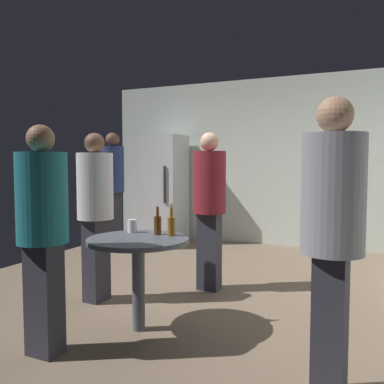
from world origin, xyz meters
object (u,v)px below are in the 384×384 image
at_px(beer_bottle_amber, 171,225).
at_px(person_in_gray_shirt, 332,226).
at_px(person_in_teal_shirt, 43,222).
at_px(foreground_table, 138,251).
at_px(person_in_navy_shirt, 113,181).
at_px(beer_bottle_brown, 158,224).
at_px(refrigerator, 163,189).
at_px(person_in_white_shirt, 95,204).
at_px(person_in_maroon_shirt, 209,199).
at_px(plastic_cup_white, 132,226).

height_order(beer_bottle_amber, person_in_gray_shirt, person_in_gray_shirt).
bearing_deg(person_in_teal_shirt, beer_bottle_amber, -33.14).
xyz_separation_m(foreground_table, person_in_navy_shirt, (-1.96, 2.53, 0.43)).
bearing_deg(beer_bottle_brown, refrigerator, 116.91).
xyz_separation_m(beer_bottle_amber, person_in_white_shirt, (-0.92, 0.24, 0.12)).
relative_size(beer_bottle_brown, person_in_gray_shirt, 0.14).
xyz_separation_m(person_in_maroon_shirt, person_in_gray_shirt, (1.33, -1.60, 0.02)).
relative_size(foreground_table, person_in_gray_shirt, 0.48).
xyz_separation_m(refrigerator, person_in_gray_shirt, (3.04, -3.83, 0.08)).
bearing_deg(person_in_white_shirt, person_in_teal_shirt, -66.91).
relative_size(foreground_table, beer_bottle_amber, 3.48).
height_order(person_in_teal_shirt, person_in_white_shirt, person_in_white_shirt).
distance_m(plastic_cup_white, person_in_navy_shirt, 2.94).
distance_m(beer_bottle_amber, person_in_navy_shirt, 3.18).
bearing_deg(person_in_maroon_shirt, person_in_navy_shirt, -120.32).
height_order(person_in_navy_shirt, person_in_white_shirt, person_in_navy_shirt).
xyz_separation_m(foreground_table, plastic_cup_white, (-0.18, 0.20, 0.16)).
bearing_deg(person_in_teal_shirt, person_in_navy_shirt, 28.83).
distance_m(refrigerator, person_in_navy_shirt, 1.00).
bearing_deg(person_in_white_shirt, beer_bottle_amber, -10.19).
relative_size(refrigerator, person_in_gray_shirt, 1.08).
height_order(plastic_cup_white, person_in_white_shirt, person_in_white_shirt).
bearing_deg(refrigerator, foreground_table, -65.35).
xyz_separation_m(refrigerator, person_in_maroon_shirt, (1.71, -2.24, 0.06)).
bearing_deg(beer_bottle_amber, person_in_gray_shirt, -25.16).
bearing_deg(foreground_table, person_in_white_shirt, 149.07).
distance_m(refrigerator, person_in_white_shirt, 3.11).
xyz_separation_m(plastic_cup_white, person_in_gray_shirt, (1.65, -0.61, 0.19)).
bearing_deg(person_in_gray_shirt, person_in_maroon_shirt, -45.36).
relative_size(beer_bottle_amber, person_in_gray_shirt, 0.14).
bearing_deg(refrigerator, person_in_teal_shirt, -73.52).
bearing_deg(person_in_gray_shirt, foreground_table, -10.52).
relative_size(beer_bottle_brown, plastic_cup_white, 2.09).
bearing_deg(person_in_teal_shirt, person_in_gray_shirt, -81.44).
bearing_deg(beer_bottle_brown, beer_bottle_amber, -3.13).
bearing_deg(refrigerator, beer_bottle_brown, -63.09).
bearing_deg(foreground_table, person_in_teal_shirt, -121.51).
bearing_deg(foreground_table, beer_bottle_brown, 72.37).
xyz_separation_m(beer_bottle_amber, person_in_gray_shirt, (1.27, -0.60, 0.16)).
distance_m(refrigerator, beer_bottle_brown, 3.62).
distance_m(beer_bottle_amber, person_in_maroon_shirt, 1.01).
distance_m(beer_bottle_amber, person_in_gray_shirt, 1.42).
relative_size(plastic_cup_white, person_in_white_shirt, 0.07).
height_order(beer_bottle_amber, person_in_white_shirt, person_in_white_shirt).
bearing_deg(beer_bottle_brown, person_in_teal_shirt, -118.36).
distance_m(plastic_cup_white, person_in_teal_shirt, 0.85).
height_order(plastic_cup_white, person_in_gray_shirt, person_in_gray_shirt).
relative_size(person_in_teal_shirt, person_in_white_shirt, 0.98).
xyz_separation_m(refrigerator, person_in_teal_shirt, (1.20, -4.05, 0.02)).
xyz_separation_m(refrigerator, beer_bottle_brown, (1.64, -3.23, -0.08)).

